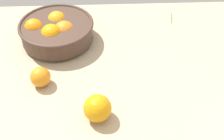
% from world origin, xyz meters
% --- Properties ---
extents(ground_plane, '(1.37, 0.93, 0.03)m').
position_xyz_m(ground_plane, '(0.00, 0.00, -0.01)').
color(ground_plane, tan).
extents(fruit_bowl, '(0.28, 0.28, 0.10)m').
position_xyz_m(fruit_bowl, '(-0.20, 0.20, 0.05)').
color(fruit_bowl, '#473328').
rests_on(fruit_bowl, ground_plane).
extents(loose_orange_0, '(0.08, 0.08, 0.08)m').
position_xyz_m(loose_orange_0, '(-0.05, -0.18, 0.04)').
color(loose_orange_0, orange).
rests_on(loose_orange_0, ground_plane).
extents(loose_orange_1, '(0.07, 0.07, 0.07)m').
position_xyz_m(loose_orange_1, '(-0.24, -0.03, 0.03)').
color(loose_orange_1, orange).
rests_on(loose_orange_1, ground_plane).
extents(herb_sprig_0, '(0.02, 0.09, 0.01)m').
position_xyz_m(herb_sprig_0, '(0.27, 0.34, 0.00)').
color(herb_sprig_0, '#42813C').
rests_on(herb_sprig_0, ground_plane).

